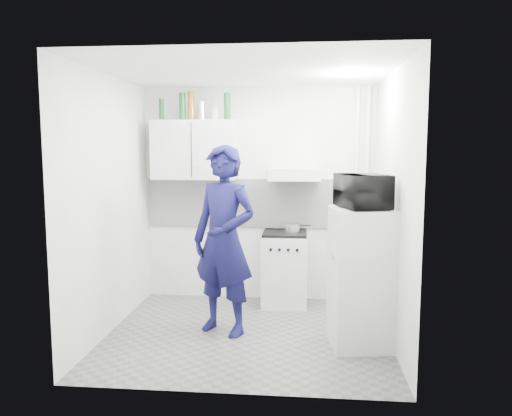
{
  "coord_description": "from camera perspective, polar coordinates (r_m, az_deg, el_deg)",
  "views": [
    {
      "loc": [
        0.55,
        -4.84,
        1.86
      ],
      "look_at": [
        0.06,
        0.3,
        1.25
      ],
      "focal_mm": 35.0,
      "sensor_mm": 36.0,
      "label": 1
    }
  ],
  "objects": [
    {
      "name": "bottle_d",
      "position": [
        6.08,
        -7.42,
        11.5
      ],
      "size": [
        0.08,
        0.08,
        0.34
      ],
      "primitive_type": "cylinder",
      "color": "brown",
      "rests_on": "upper_cabinet"
    },
    {
      "name": "saucepan",
      "position": [
        5.93,
        4.17,
        -2.27
      ],
      "size": [
        0.17,
        0.17,
        0.1
      ],
      "primitive_type": "cylinder",
      "color": "silver",
      "rests_on": "stove_top"
    },
    {
      "name": "upper_cabinet",
      "position": [
        6.05,
        -7.02,
        6.6
      ],
      "size": [
        1.0,
        0.35,
        0.7
      ],
      "primitive_type": "cube",
      "color": "silver",
      "rests_on": "wall_back"
    },
    {
      "name": "fridge",
      "position": [
        4.83,
        11.9,
        -7.8
      ],
      "size": [
        0.62,
        0.62,
        1.32
      ],
      "primitive_type": "cube",
      "rotation": [
        0.0,
        0.0,
        0.14
      ],
      "color": "silver",
      "rests_on": "floor"
    },
    {
      "name": "wall_right",
      "position": [
        4.94,
        15.3,
        -0.01
      ],
      "size": [
        0.0,
        2.6,
        2.6
      ],
      "primitive_type": "plane",
      "rotation": [
        1.57,
        0.0,
        -1.57
      ],
      "color": "white",
      "rests_on": "floor"
    },
    {
      "name": "microwave",
      "position": [
        4.7,
        12.14,
        1.87
      ],
      "size": [
        0.65,
        0.53,
        0.31
      ],
      "primitive_type": "imported",
      "rotation": [
        0.0,
        0.0,
        1.86
      ],
      "color": "black",
      "rests_on": "fridge"
    },
    {
      "name": "ceiling",
      "position": [
        4.92,
        -1.08,
        15.38
      ],
      "size": [
        2.8,
        2.8,
        0.0
      ],
      "primitive_type": "plane",
      "color": "white",
      "rests_on": "wall_back"
    },
    {
      "name": "stove_top",
      "position": [
        5.92,
        3.32,
        -2.9
      ],
      "size": [
        0.51,
        0.51,
        0.03
      ],
      "primitive_type": "cube",
      "color": "black",
      "rests_on": "stove"
    },
    {
      "name": "ceiling_spot_fixture",
      "position": [
        5.11,
        10.79,
        14.62
      ],
      "size": [
        0.1,
        0.1,
        0.02
      ],
      "primitive_type": "cylinder",
      "color": "white",
      "rests_on": "ceiling"
    },
    {
      "name": "bottle_c",
      "position": [
        6.1,
        -8.41,
        11.39
      ],
      "size": [
        0.08,
        0.08,
        0.32
      ],
      "primitive_type": "cylinder",
      "color": "#144C1E",
      "rests_on": "upper_cabinet"
    },
    {
      "name": "canister_a",
      "position": [
        6.05,
        -6.27,
        10.97
      ],
      "size": [
        0.09,
        0.09,
        0.22
      ],
      "primitive_type": "cylinder",
      "color": "silver",
      "rests_on": "upper_cabinet"
    },
    {
      "name": "wall_left",
      "position": [
        5.24,
        -16.43,
        0.34
      ],
      "size": [
        0.0,
        2.6,
        2.6
      ],
      "primitive_type": "plane",
      "rotation": [
        1.57,
        0.0,
        1.57
      ],
      "color": "white",
      "rests_on": "floor"
    },
    {
      "name": "range_hood",
      "position": [
        5.84,
        4.45,
        3.88
      ],
      "size": [
        0.6,
        0.5,
        0.14
      ],
      "primitive_type": "cube",
      "color": "white",
      "rests_on": "wall_back"
    },
    {
      "name": "pipe_b",
      "position": [
        6.07,
        11.37,
        1.32
      ],
      "size": [
        0.04,
        0.04,
        2.6
      ],
      "primitive_type": "cylinder",
      "color": "white",
      "rests_on": "floor"
    },
    {
      "name": "pipe_a",
      "position": [
        6.08,
        12.5,
        1.3
      ],
      "size": [
        0.05,
        0.05,
        2.6
      ],
      "primitive_type": "cylinder",
      "color": "white",
      "rests_on": "floor"
    },
    {
      "name": "floor",
      "position": [
        5.21,
        -1.02,
        -14.17
      ],
      "size": [
        2.8,
        2.8,
        0.0
      ],
      "primitive_type": "plane",
      "color": "#60605F",
      "rests_on": "ground"
    },
    {
      "name": "wall_back",
      "position": [
        6.14,
        0.27,
        1.51
      ],
      "size": [
        2.8,
        0.0,
        2.8
      ],
      "primitive_type": "plane",
      "rotation": [
        1.57,
        0.0,
        0.0
      ],
      "color": "white",
      "rests_on": "floor"
    },
    {
      "name": "bottle_a",
      "position": [
        6.17,
        -10.76,
        10.99
      ],
      "size": [
        0.06,
        0.06,
        0.26
      ],
      "primitive_type": "cylinder",
      "color": "#144C1E",
      "rests_on": "upper_cabinet"
    },
    {
      "name": "stove",
      "position": [
        6.01,
        3.29,
        -7.06
      ],
      "size": [
        0.53,
        0.53,
        0.85
      ],
      "primitive_type": "cube",
      "color": "white",
      "rests_on": "floor"
    },
    {
      "name": "backsplash",
      "position": [
        6.13,
        0.25,
        0.57
      ],
      "size": [
        2.74,
        0.03,
        0.6
      ],
      "primitive_type": "cube",
      "color": "white",
      "rests_on": "wall_back"
    },
    {
      "name": "bottle_e",
      "position": [
        6.0,
        -3.32,
        11.5
      ],
      "size": [
        0.08,
        0.08,
        0.32
      ],
      "primitive_type": "cylinder",
      "color": "#144C1E",
      "rests_on": "upper_cabinet"
    },
    {
      "name": "person",
      "position": [
        5.02,
        -3.68,
        -3.69
      ],
      "size": [
        0.82,
        0.7,
        1.91
      ],
      "primitive_type": "imported",
      "rotation": [
        0.0,
        0.0,
        -0.43
      ],
      "color": "#0F0E38",
      "rests_on": "floor"
    },
    {
      "name": "canister_b",
      "position": [
        6.02,
        -4.7,
        10.67
      ],
      "size": [
        0.08,
        0.08,
        0.15
      ],
      "primitive_type": "cylinder",
      "color": "#B2B7BC",
      "rests_on": "upper_cabinet"
    }
  ]
}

